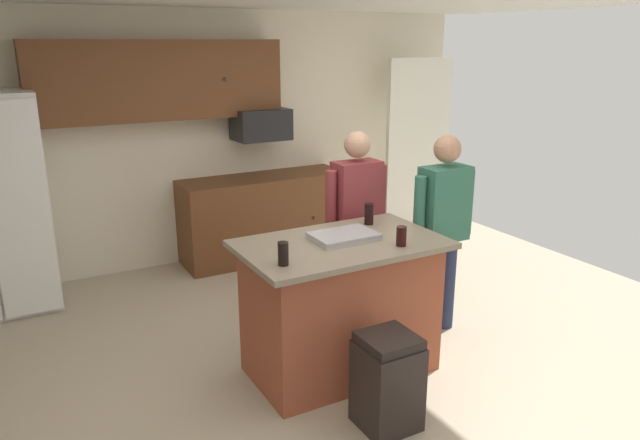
% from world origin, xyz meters
% --- Properties ---
extents(floor, '(7.04, 7.04, 0.00)m').
position_xyz_m(floor, '(0.00, 0.00, 0.00)').
color(floor, '#B7A88E').
rests_on(floor, ground).
extents(back_wall, '(6.40, 0.10, 2.60)m').
position_xyz_m(back_wall, '(0.00, 2.80, 1.30)').
color(back_wall, beige).
rests_on(back_wall, ground).
extents(french_door_window_panel, '(0.90, 0.06, 2.00)m').
position_xyz_m(french_door_window_panel, '(2.60, 2.40, 1.10)').
color(french_door_window_panel, white).
rests_on(french_door_window_panel, ground).
extents(cabinet_run_upper, '(2.40, 0.38, 0.75)m').
position_xyz_m(cabinet_run_upper, '(-0.40, 2.60, 1.93)').
color(cabinet_run_upper, brown).
extents(cabinet_run_lower, '(1.80, 0.63, 0.90)m').
position_xyz_m(cabinet_run_lower, '(0.60, 2.48, 0.45)').
color(cabinet_run_lower, brown).
rests_on(cabinet_run_lower, ground).
extents(microwave_over_range, '(0.56, 0.40, 0.32)m').
position_xyz_m(microwave_over_range, '(0.60, 2.50, 1.45)').
color(microwave_over_range, black).
extents(kitchen_island, '(1.39, 0.85, 0.97)m').
position_xyz_m(kitchen_island, '(0.10, 0.03, 0.49)').
color(kitchen_island, '#9E4C33').
rests_on(kitchen_island, ground).
extents(person_host_foreground, '(0.57, 0.22, 1.60)m').
position_xyz_m(person_host_foreground, '(0.64, 0.69, 0.92)').
color(person_host_foreground, tan).
rests_on(person_host_foreground, ground).
extents(person_elder_center, '(0.57, 0.22, 1.61)m').
position_xyz_m(person_elder_center, '(1.13, 0.18, 0.92)').
color(person_elder_center, '#232D4C').
rests_on(person_elder_center, ground).
extents(glass_dark_ale, '(0.07, 0.07, 0.15)m').
position_xyz_m(glass_dark_ale, '(-0.44, -0.18, 1.05)').
color(glass_dark_ale, black).
rests_on(glass_dark_ale, kitchen_island).
extents(tumbler_amber, '(0.07, 0.07, 0.13)m').
position_xyz_m(tumbler_amber, '(0.41, -0.24, 1.04)').
color(tumbler_amber, black).
rests_on(tumbler_amber, kitchen_island).
extents(glass_short_whisky, '(0.07, 0.07, 0.16)m').
position_xyz_m(glass_short_whisky, '(0.49, 0.28, 1.05)').
color(glass_short_whisky, black).
rests_on(glass_short_whisky, kitchen_island).
extents(serving_tray, '(0.44, 0.30, 0.04)m').
position_xyz_m(serving_tray, '(0.14, 0.07, 1.00)').
color(serving_tray, '#B7B7BC').
rests_on(serving_tray, kitchen_island).
extents(trash_bin, '(0.34, 0.34, 0.61)m').
position_xyz_m(trash_bin, '(0.01, -0.68, 0.30)').
color(trash_bin, black).
rests_on(trash_bin, ground).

